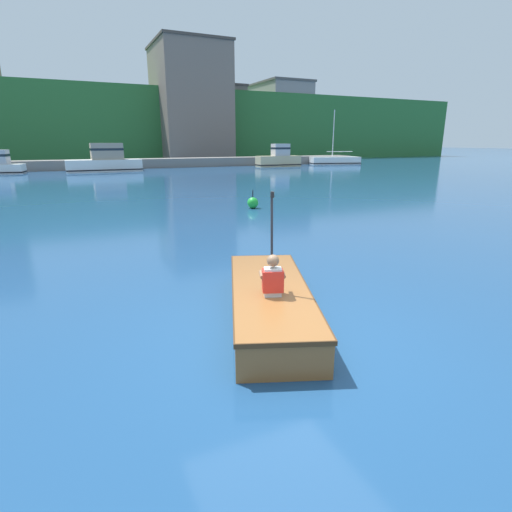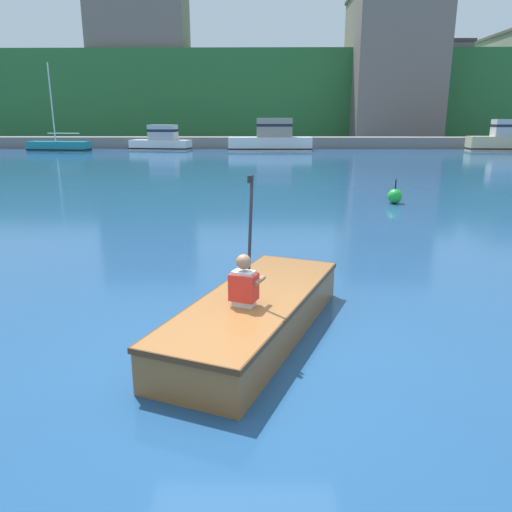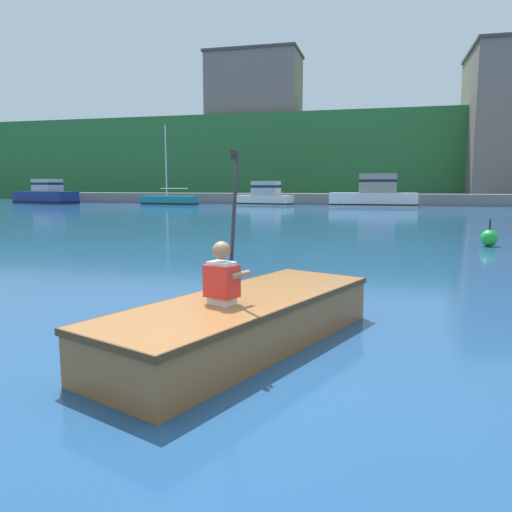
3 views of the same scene
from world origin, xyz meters
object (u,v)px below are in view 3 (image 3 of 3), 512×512
moored_boat_dock_west_inner (264,196)px  rowboat_foreground (247,318)px  moored_boat_dock_center_far (46,195)px  moored_boat_dock_west_end (169,200)px  person_paddler (223,275)px  channel_buoy (489,238)px  moored_boat_dock_east_end (374,195)px

moored_boat_dock_west_inner → rowboat_foreground: 35.47m
moored_boat_dock_center_far → rowboat_foreground: 42.53m
moored_boat_dock_west_end → moored_boat_dock_center_far: bearing=-179.2°
person_paddler → channel_buoy: person_paddler is taller
moored_boat_dock_west_end → moored_boat_dock_west_inner: (7.56, 1.54, 0.35)m
moored_boat_dock_west_end → person_paddler: 36.76m
rowboat_foreground → moored_boat_dock_center_far: bearing=129.4°
channel_buoy → moored_boat_dock_west_end: bearing=129.8°
moored_boat_dock_west_end → moored_boat_dock_east_end: 16.23m
moored_boat_dock_west_end → moored_boat_dock_center_far: size_ratio=1.01×
moored_boat_dock_west_inner → channel_buoy: (12.06, -25.09, -0.50)m
moored_boat_dock_west_inner → rowboat_foreground: moored_boat_dock_west_inner is taller
moored_boat_dock_west_end → moored_boat_dock_west_inner: moored_boat_dock_west_end is taller
moored_boat_dock_west_end → moored_boat_dock_center_far: 11.45m
moored_boat_dock_west_inner → moored_boat_dock_east_end: bearing=-6.2°
moored_boat_dock_west_end → person_paddler: size_ratio=4.44×
moored_boat_dock_west_end → moored_boat_dock_west_inner: size_ratio=1.29×
person_paddler → moored_boat_dock_east_end: bearing=88.7°
moored_boat_dock_center_far → person_paddler: 42.72m
moored_boat_dock_west_inner → person_paddler: size_ratio=3.44×
moored_boat_dock_center_far → channel_buoy: size_ratio=8.75×
rowboat_foreground → moored_boat_dock_west_inner: bearing=103.1°
moored_boat_dock_west_inner → moored_boat_dock_center_far: 19.07m
moored_boat_dock_center_far → moored_boat_dock_east_end: 27.66m
moored_boat_dock_west_end → person_paddler: (15.44, -33.36, 0.41)m
moored_boat_dock_center_far → rowboat_foreground: bearing=-50.6°
moored_boat_dock_west_inner → person_paddler: bearing=-77.3°
person_paddler → channel_buoy: size_ratio=1.99×
moored_boat_dock_west_end → moored_boat_dock_east_end: size_ratio=1.00×
moored_boat_dock_west_inner → person_paddler: person_paddler is taller
moored_boat_dock_west_end → channel_buoy: size_ratio=8.84×
moored_boat_dock_west_inner → rowboat_foreground: bearing=-76.9°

